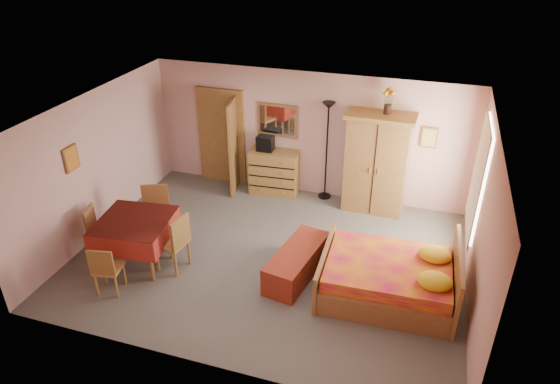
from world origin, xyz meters
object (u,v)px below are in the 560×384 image
(wall_mirror, at_px, (277,120))
(chair_north, at_px, (156,216))
(bed, at_px, (388,269))
(bench, at_px, (297,263))
(wardrobe, at_px, (376,163))
(chair_west, at_px, (103,231))
(dining_table, at_px, (137,241))
(floor_lamp, at_px, (327,152))
(sunflower_vase, at_px, (388,101))
(stereo, at_px, (265,143))
(chair_south, at_px, (108,268))
(chair_east, at_px, (172,242))
(chest_of_drawers, at_px, (274,172))

(wall_mirror, height_order, chair_north, wall_mirror)
(bed, relative_size, bench, 1.40)
(wardrobe, distance_m, chair_west, 5.18)
(dining_table, bearing_deg, chair_north, 92.37)
(floor_lamp, xyz_separation_m, dining_table, (-2.49, -3.17, -0.61))
(bed, xyz_separation_m, dining_table, (-4.10, -0.45, -0.05))
(sunflower_vase, height_order, chair_west, sunflower_vase)
(chair_north, bearing_deg, chair_west, 18.95)
(stereo, relative_size, sunflower_vase, 0.69)
(wardrobe, xyz_separation_m, chair_south, (-3.54, -3.78, -0.57))
(dining_table, relative_size, chair_east, 1.14)
(bed, distance_m, chair_west, 4.83)
(bed, distance_m, chair_east, 3.50)
(bench, height_order, chair_south, chair_south)
(stereo, height_order, sunflower_vase, sunflower_vase)
(wardrobe, bearing_deg, chair_north, -144.90)
(dining_table, bearing_deg, chest_of_drawers, 65.21)
(wardrobe, bearing_deg, floor_lamp, 172.46)
(chair_west, bearing_deg, floor_lamp, 118.34)
(wardrobe, relative_size, chair_east, 1.99)
(stereo, distance_m, sunflower_vase, 2.64)
(dining_table, height_order, chair_east, chair_east)
(chair_north, bearing_deg, bench, 152.94)
(wall_mirror, xyz_separation_m, chair_north, (-1.44, -2.60, -1.03))
(floor_lamp, relative_size, bed, 1.01)
(wall_mirror, xyz_separation_m, wardrobe, (2.10, -0.27, -0.54))
(stereo, relative_size, chair_north, 0.32)
(stereo, relative_size, chair_east, 0.33)
(sunflower_vase, relative_size, bed, 0.24)
(stereo, bearing_deg, bed, -42.06)
(stereo, bearing_deg, dining_table, -111.95)
(wardrobe, relative_size, chair_north, 1.94)
(floor_lamp, distance_m, wardrobe, 1.04)
(chair_west, bearing_deg, chair_east, 73.58)
(chest_of_drawers, relative_size, wardrobe, 0.50)
(stereo, bearing_deg, wardrobe, -1.06)
(sunflower_vase, xyz_separation_m, bed, (0.49, -2.59, -1.78))
(dining_table, bearing_deg, chair_south, -92.12)
(stereo, height_order, chair_south, stereo)
(bench, bearing_deg, chair_south, -155.00)
(wardrobe, distance_m, bed, 2.67)
(chest_of_drawers, height_order, dining_table, chest_of_drawers)
(chest_of_drawers, bearing_deg, wardrobe, -5.94)
(sunflower_vase, distance_m, chair_west, 5.55)
(sunflower_vase, bearing_deg, dining_table, -139.87)
(bench, height_order, chair_north, chair_north)
(chest_of_drawers, xyz_separation_m, chair_north, (-1.44, -2.39, 0.04))
(sunflower_vase, bearing_deg, wardrobe, -156.66)
(floor_lamp, relative_size, chair_north, 2.01)
(chest_of_drawers, relative_size, dining_table, 0.88)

